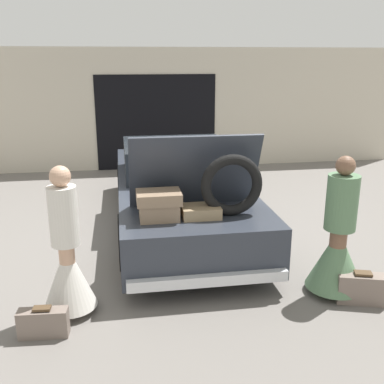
{
  "coord_description": "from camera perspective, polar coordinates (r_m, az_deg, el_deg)",
  "views": [
    {
      "loc": [
        -0.87,
        -6.67,
        2.56
      ],
      "look_at": [
        0.0,
        -1.31,
        0.94
      ],
      "focal_mm": 42.0,
      "sensor_mm": 36.0,
      "label": 1
    }
  ],
  "objects": [
    {
      "name": "person_left",
      "position": [
        4.79,
        -15.53,
        -8.62
      ],
      "size": [
        0.55,
        0.55,
        1.58
      ],
      "rotation": [
        0.0,
        0.0,
        -1.68
      ],
      "color": "tan",
      "rests_on": "ground_plane"
    },
    {
      "name": "ground_plane",
      "position": [
        7.2,
        -1.68,
        -4.19
      ],
      "size": [
        40.0,
        40.0,
        0.0
      ],
      "primitive_type": "plane",
      "color": "slate"
    },
    {
      "name": "suitcase_beside_left_person",
      "position": [
        4.67,
        -18.35,
        -15.48
      ],
      "size": [
        0.48,
        0.18,
        0.31
      ],
      "color": "#75665B",
      "rests_on": "ground_plane"
    },
    {
      "name": "person_right",
      "position": [
        5.25,
        17.99,
        -6.62
      ],
      "size": [
        0.64,
        0.64,
        1.58
      ],
      "rotation": [
        0.0,
        0.0,
        1.49
      ],
      "color": "brown",
      "rests_on": "ground_plane"
    },
    {
      "name": "suitcase_beside_right_person",
      "position": [
        5.3,
        20.71,
        -11.38
      ],
      "size": [
        0.55,
        0.33,
        0.36
      ],
      "color": "#75665B",
      "rests_on": "ground_plane"
    },
    {
      "name": "car",
      "position": [
        7.01,
        -1.72,
        0.28
      ],
      "size": [
        1.88,
        4.87,
        1.72
      ],
      "color": "#2D333D",
      "rests_on": "ground_plane"
    },
    {
      "name": "garage_wall_back",
      "position": [
        10.75,
        -4.6,
        10.37
      ],
      "size": [
        12.0,
        0.14,
        2.8
      ],
      "color": "beige",
      "rests_on": "ground_plane"
    }
  ]
}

